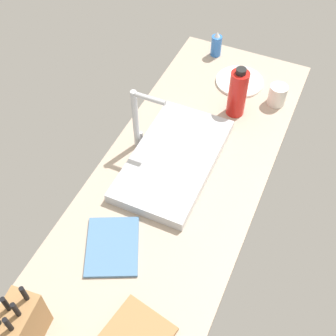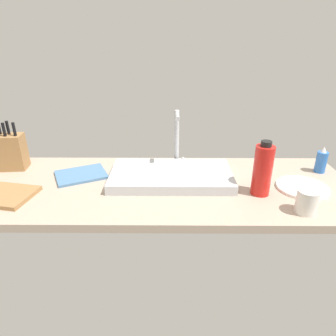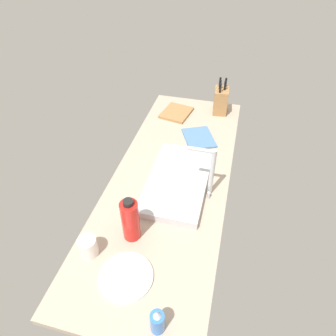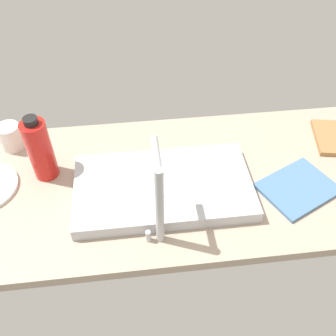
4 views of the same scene
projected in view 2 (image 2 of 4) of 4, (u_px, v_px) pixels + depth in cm
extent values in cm
cube|color=tan|center=(160.00, 188.00, 137.04)|extent=(176.51, 64.00, 3.50)
cube|color=#B7BABF|center=(171.00, 176.00, 139.82)|extent=(56.25, 31.19, 4.38)
cylinder|color=#B7BABF|center=(177.00, 139.00, 150.88)|extent=(2.40, 2.40, 28.95)
cylinder|color=#B7BABF|center=(177.00, 116.00, 139.52)|extent=(2.00, 12.81, 2.00)
cylinder|color=#B7BABF|center=(183.00, 161.00, 155.97)|extent=(1.60, 1.60, 4.00)
cube|color=#9E7042|center=(11.00, 152.00, 149.22)|extent=(14.33, 10.73, 17.72)
cylinder|color=black|center=(4.00, 130.00, 142.67)|extent=(1.53, 1.53, 6.61)
cylinder|color=black|center=(8.00, 128.00, 145.74)|extent=(1.53, 1.53, 6.61)
cylinder|color=black|center=(14.00, 129.00, 143.22)|extent=(1.53, 1.53, 6.61)
cube|color=#9E7042|center=(6.00, 195.00, 125.25)|extent=(25.21, 22.53, 1.80)
cylinder|color=blue|center=(321.00, 162.00, 146.74)|extent=(5.21, 5.21, 10.50)
cone|color=silver|center=(324.00, 149.00, 144.02)|extent=(2.87, 2.87, 2.80)
cylinder|color=red|center=(263.00, 171.00, 124.33)|extent=(7.95, 7.95, 21.54)
cylinder|color=black|center=(266.00, 144.00, 119.46)|extent=(4.37, 4.37, 2.20)
cylinder|color=white|center=(302.00, 187.00, 132.40)|extent=(22.48, 22.48, 1.20)
cube|color=teal|center=(81.00, 175.00, 144.40)|extent=(28.44, 26.02, 1.20)
cylinder|color=silver|center=(307.00, 202.00, 113.06)|extent=(8.01, 8.01, 9.41)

